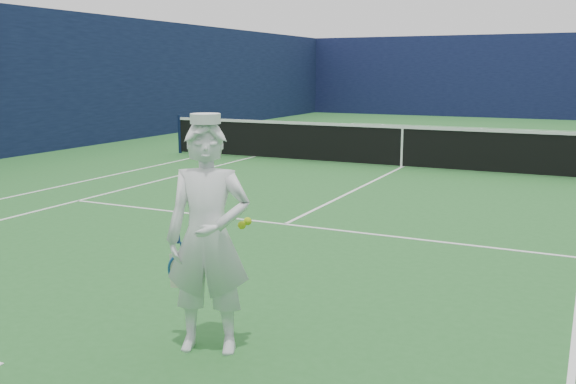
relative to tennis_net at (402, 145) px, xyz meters
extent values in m
plane|color=#276629|center=(0.00, 0.00, -0.55)|extent=(80.00, 80.00, 0.00)
cube|color=white|center=(0.00, 11.88, -0.55)|extent=(11.03, 0.06, 0.01)
cube|color=white|center=(-5.49, 0.00, -0.55)|extent=(0.06, 23.83, 0.01)
cube|color=white|center=(-4.12, 0.00, -0.55)|extent=(0.06, 23.77, 0.01)
cube|color=white|center=(0.00, 6.40, -0.55)|extent=(8.23, 0.06, 0.01)
cube|color=white|center=(0.00, -6.40, -0.55)|extent=(8.23, 0.06, 0.01)
cube|color=white|center=(0.00, 0.00, -0.55)|extent=(0.06, 12.80, 0.01)
cube|color=white|center=(0.00, 11.73, -0.55)|extent=(0.06, 0.30, 0.01)
cube|color=#10153B|center=(0.00, 18.00, 1.45)|extent=(20.12, 0.12, 4.00)
cube|color=#0F1739|center=(-10.00, 0.00, 1.45)|extent=(0.12, 36.12, 4.00)
cylinder|color=#141E4C|center=(-6.40, 0.00, -0.02)|extent=(0.09, 0.09, 1.07)
cube|color=black|center=(0.00, 0.00, -0.05)|extent=(12.79, 0.02, 0.92)
cube|color=white|center=(0.00, 0.00, 0.42)|extent=(12.79, 0.04, 0.07)
cube|color=white|center=(0.00, 0.00, -0.08)|extent=(0.05, 0.03, 0.94)
imported|color=white|center=(1.36, -10.63, 0.40)|extent=(0.81, 0.66, 1.91)
cylinder|color=white|center=(1.36, -10.63, 1.37)|extent=(0.24, 0.24, 0.08)
cube|color=white|center=(1.32, -10.50, 1.34)|extent=(0.20, 0.15, 0.02)
cylinder|color=navy|center=(1.07, -10.64, 0.43)|extent=(0.06, 0.10, 0.22)
cube|color=#1B4A96|center=(1.07, -10.59, 0.25)|extent=(0.03, 0.03, 0.14)
torus|color=#1B4A96|center=(1.03, -10.53, 0.05)|extent=(0.31, 0.19, 0.29)
cube|color=beige|center=(1.03, -10.53, 0.05)|extent=(0.21, 0.08, 0.30)
sphere|color=#B6D418|center=(1.57, -10.45, 0.49)|extent=(0.07, 0.07, 0.07)
sphere|color=#B6D418|center=(1.61, -10.41, 0.52)|extent=(0.07, 0.07, 0.07)
camera|label=1|loc=(4.13, -14.89, 1.75)|focal=40.00mm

